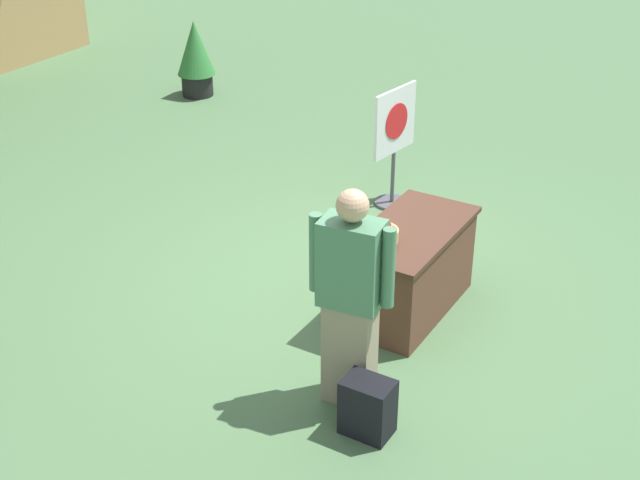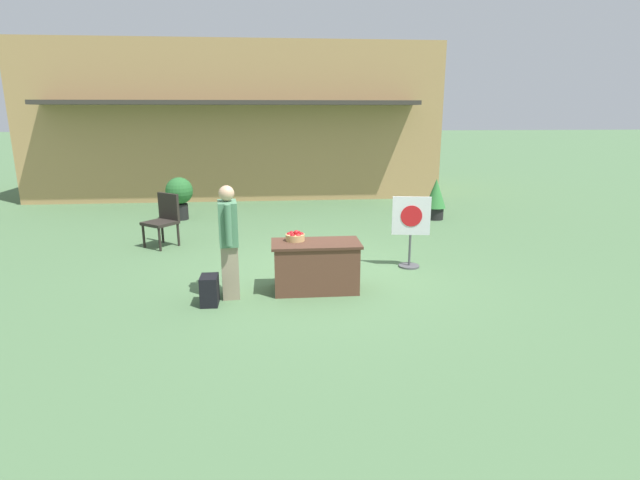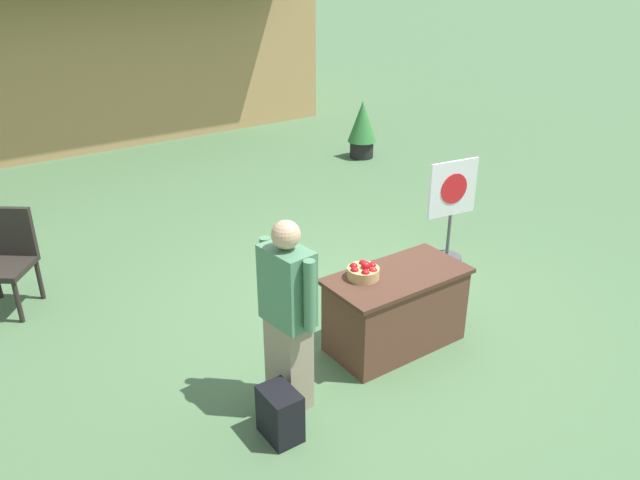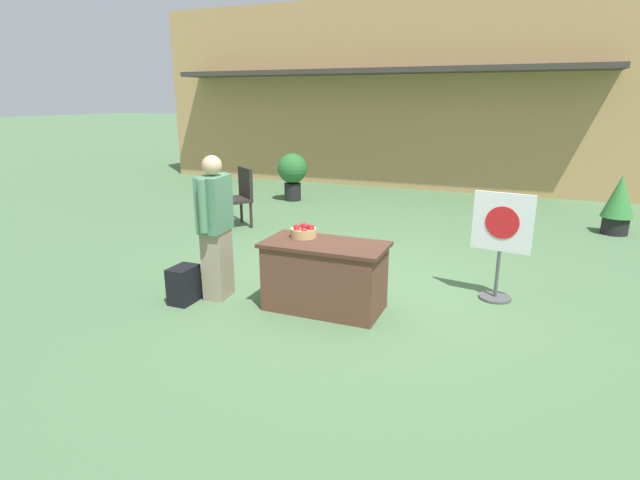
{
  "view_description": "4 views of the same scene",
  "coord_description": "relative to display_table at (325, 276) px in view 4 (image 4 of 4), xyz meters",
  "views": [
    {
      "loc": [
        -5.9,
        -3.3,
        4.05
      ],
      "look_at": [
        -0.64,
        -0.18,
        0.75
      ],
      "focal_mm": 50.0,
      "sensor_mm": 36.0,
      "label": 1
    },
    {
      "loc": [
        -0.73,
        -7.87,
        2.66
      ],
      "look_at": [
        -0.02,
        -0.37,
        0.7
      ],
      "focal_mm": 28.0,
      "sensor_mm": 36.0,
      "label": 2
    },
    {
      "loc": [
        -3.55,
        -4.4,
        3.43
      ],
      "look_at": [
        -0.49,
        -0.02,
        0.93
      ],
      "focal_mm": 35.0,
      "sensor_mm": 36.0,
      "label": 3
    },
    {
      "loc": [
        1.77,
        -5.46,
        2.23
      ],
      "look_at": [
        -0.48,
        0.02,
        0.55
      ],
      "focal_mm": 28.0,
      "sensor_mm": 36.0,
      "label": 4
    }
  ],
  "objects": [
    {
      "name": "potted_plant_far_left",
      "position": [
        3.42,
        4.82,
        0.17
      ],
      "size": [
        0.51,
        0.51,
        1.02
      ],
      "color": "black",
      "rests_on": "ground_plane"
    },
    {
      "name": "poster_board",
      "position": [
        1.72,
        1.0,
        0.32
      ],
      "size": [
        0.65,
        0.36,
        1.24
      ],
      "rotation": [
        0.0,
        0.0,
        -1.72
      ],
      "color": "#4C4C51",
      "rests_on": "ground_plane"
    },
    {
      "name": "person_visitor",
      "position": [
        -1.27,
        -0.15,
        0.46
      ],
      "size": [
        0.31,
        0.61,
        1.64
      ],
      "rotation": [
        0.0,
        0.0,
        0.12
      ],
      "color": "gray",
      "rests_on": "ground_plane"
    },
    {
      "name": "display_table",
      "position": [
        0.0,
        0.0,
        0.0
      ],
      "size": [
        1.33,
        0.68,
        0.75
      ],
      "color": "brown",
      "rests_on": "ground_plane"
    },
    {
      "name": "storefront_building",
      "position": [
        -1.71,
        10.17,
        1.94
      ],
      "size": [
        12.42,
        5.58,
        4.63
      ],
      "color": "tan",
      "rests_on": "ground_plane"
    },
    {
      "name": "apple_basket",
      "position": [
        -0.3,
        0.12,
        0.44
      ],
      "size": [
        0.29,
        0.29,
        0.16
      ],
      "color": "tan",
      "rests_on": "display_table"
    },
    {
      "name": "patio_chair",
      "position": [
        -2.81,
        2.86,
        0.21
      ],
      "size": [
        0.77,
        0.77,
        1.05
      ],
      "rotation": [
        0.0,
        0.0,
        4.05
      ],
      "color": "#28231E",
      "rests_on": "ground_plane"
    },
    {
      "name": "ground_plane",
      "position": [
        0.12,
        0.72,
        -0.38
      ],
      "size": [
        120.0,
        120.0,
        0.0
      ],
      "primitive_type": "plane",
      "color": "#4C7047"
    },
    {
      "name": "backpack",
      "position": [
        -1.54,
        -0.44,
        -0.17
      ],
      "size": [
        0.24,
        0.34,
        0.42
      ],
      "color": "black",
      "rests_on": "ground_plane"
    },
    {
      "name": "potted_plant_near_right",
      "position": [
        -2.94,
        5.39,
        0.26
      ],
      "size": [
        0.67,
        0.67,
        1.06
      ],
      "color": "black",
      "rests_on": "ground_plane"
    }
  ]
}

